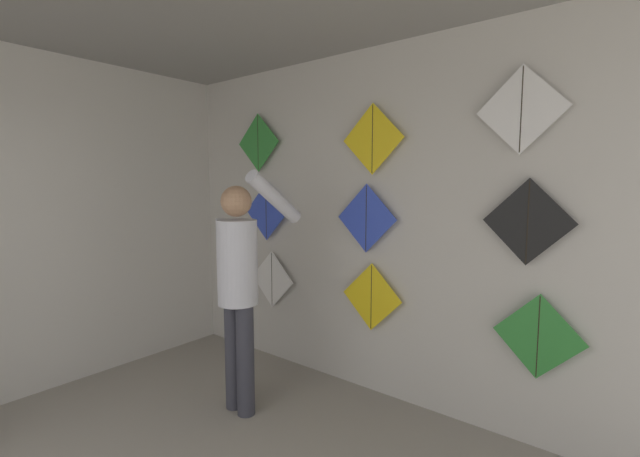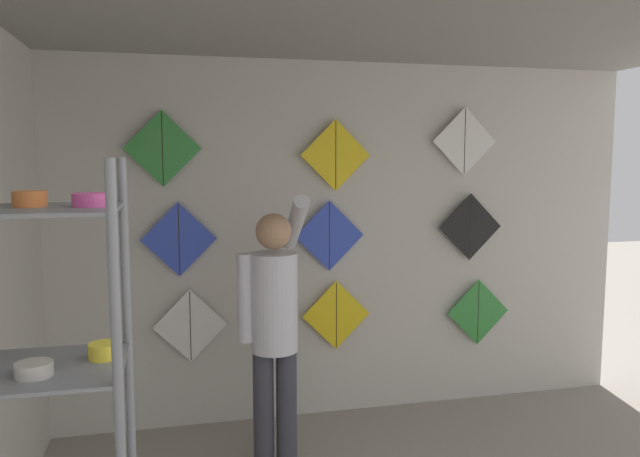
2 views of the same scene
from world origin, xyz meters
The scene contains 12 objects.
back_panel centered at (0.00, 3.77, 1.40)m, with size 5.07×0.06×2.80m, color beige.
left_panel centered at (-2.17, 1.87, 1.40)m, with size 0.06×4.54×2.80m, color beige.
shopkeeper centered at (-0.61, 2.84, 1.03)m, with size 0.46×0.62×1.83m.
kite_0 centered at (-1.11, 3.68, 0.80)m, with size 0.55×0.01×0.55m.
kite_1 centered at (0.03, 3.68, 0.82)m, with size 0.55×0.01×0.55m.
kite_2 centered at (1.26, 3.68, 0.77)m, with size 0.55×0.01×0.55m.
kite_3 centered at (-1.18, 3.68, 1.46)m, with size 0.55×0.01×0.55m.
kite_4 centered at (-0.03, 3.68, 1.46)m, with size 0.55×0.01×0.55m.
kite_5 centered at (1.17, 3.68, 1.49)m, with size 0.55×0.01×0.55m.
kite_6 centered at (-1.28, 3.68, 2.13)m, with size 0.55×0.01×0.55m.
kite_7 centered at (0.02, 3.68, 2.08)m, with size 0.55×0.01×0.55m.
kite_8 centered at (1.10, 3.68, 2.19)m, with size 0.55×0.01×0.55m.
Camera 1 is at (1.82, 0.78, 1.73)m, focal length 24.00 mm.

